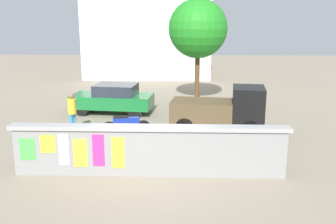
{
  "coord_description": "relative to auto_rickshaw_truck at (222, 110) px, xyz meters",
  "views": [
    {
      "loc": [
        0.88,
        -10.2,
        4.38
      ],
      "look_at": [
        0.46,
        2.29,
        1.32
      ],
      "focal_mm": 40.55,
      "sensor_mm": 36.0,
      "label": 1
    }
  ],
  "objects": [
    {
      "name": "building_background",
      "position": [
        -4.2,
        16.26,
        2.4
      ],
      "size": [
        9.77,
        7.01,
        6.56
      ],
      "color": "silver",
      "rests_on": "ground"
    },
    {
      "name": "auto_rickshaw_truck",
      "position": [
        0.0,
        0.0,
        0.0
      ],
      "size": [
        3.76,
        1.95,
        1.85
      ],
      "color": "black",
      "rests_on": "ground"
    },
    {
      "name": "poster_wall",
      "position": [
        -2.54,
        -4.4,
        -0.14
      ],
      "size": [
        7.93,
        0.42,
        1.48
      ],
      "color": "gray",
      "rests_on": "ground"
    },
    {
      "name": "bicycle_far",
      "position": [
        0.64,
        -3.34,
        -0.54
      ],
      "size": [
        1.7,
        0.44,
        0.95
      ],
      "color": "black",
      "rests_on": "ground"
    },
    {
      "name": "motorcycle",
      "position": [
        -3.76,
        -0.7,
        -0.44
      ],
      "size": [
        1.89,
        0.62,
        0.87
      ],
      "color": "black",
      "rests_on": "ground"
    },
    {
      "name": "person_walking",
      "position": [
        -5.87,
        -0.38,
        0.09
      ],
      "size": [
        0.47,
        0.47,
        1.62
      ],
      "color": "#338CBF",
      "rests_on": "ground"
    },
    {
      "name": "bicycle_near",
      "position": [
        -5.07,
        -2.74,
        -0.54
      ],
      "size": [
        1.7,
        0.45,
        0.95
      ],
      "color": "black",
      "rests_on": "ground"
    },
    {
      "name": "car_parked",
      "position": [
        -4.86,
        2.99,
        -0.17
      ],
      "size": [
        3.96,
        2.11,
        1.4
      ],
      "color": "black",
      "rests_on": "ground"
    },
    {
      "name": "tree_roadside",
      "position": [
        -0.79,
        5.0,
        3.01
      ],
      "size": [
        2.99,
        2.99,
        5.42
      ],
      "color": "brown",
      "rests_on": "ground"
    },
    {
      "name": "ground",
      "position": [
        -2.53,
        3.6,
        -0.9
      ],
      "size": [
        60.0,
        60.0,
        0.0
      ],
      "primitive_type": "plane",
      "color": "gray"
    }
  ]
}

